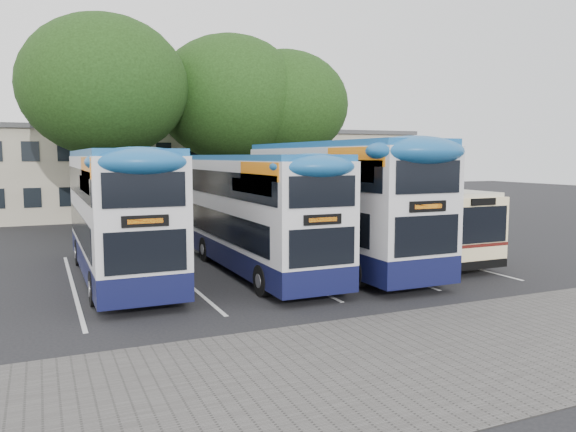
# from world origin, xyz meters

# --- Properties ---
(ground) EXTENTS (120.00, 120.00, 0.00)m
(ground) POSITION_xyz_m (0.00, 0.00, 0.00)
(ground) COLOR black
(ground) RESTS_ON ground
(paving_strip) EXTENTS (40.00, 6.00, 0.01)m
(paving_strip) POSITION_xyz_m (-2.00, -5.00, 0.01)
(paving_strip) COLOR #595654
(paving_strip) RESTS_ON ground
(bay_lines) EXTENTS (14.12, 11.00, 0.01)m
(bay_lines) POSITION_xyz_m (-3.75, 5.00, 0.01)
(bay_lines) COLOR silver
(bay_lines) RESTS_ON ground
(depot_building) EXTENTS (32.40, 8.40, 6.20)m
(depot_building) POSITION_xyz_m (0.00, 26.99, 3.15)
(depot_building) COLOR #A89D87
(depot_building) RESTS_ON ground
(lamp_post) EXTENTS (0.25, 1.05, 9.06)m
(lamp_post) POSITION_xyz_m (6.00, 19.97, 5.08)
(lamp_post) COLOR gray
(lamp_post) RESTS_ON ground
(tree_left) EXTENTS (8.62, 8.62, 11.48)m
(tree_left) POSITION_xyz_m (-8.29, 16.62, 7.80)
(tree_left) COLOR black
(tree_left) RESTS_ON ground
(tree_mid) EXTENTS (8.91, 8.91, 11.47)m
(tree_mid) POSITION_xyz_m (-0.80, 18.64, 7.67)
(tree_mid) COLOR black
(tree_mid) RESTS_ON ground
(tree_right) EXTENTS (7.91, 7.91, 10.76)m
(tree_right) POSITION_xyz_m (2.66, 18.29, 7.39)
(tree_right) COLOR black
(tree_right) RESTS_ON ground
(bus_dd_left) EXTENTS (2.56, 10.58, 4.41)m
(bus_dd_left) POSITION_xyz_m (-9.17, 5.52, 2.43)
(bus_dd_left) COLOR #10133B
(bus_dd_left) RESTS_ON ground
(bus_dd_mid) EXTENTS (2.47, 10.21, 4.25)m
(bus_dd_mid) POSITION_xyz_m (-4.49, 4.50, 2.34)
(bus_dd_mid) COLOR #10133B
(bus_dd_mid) RESTS_ON ground
(bus_dd_right) EXTENTS (2.75, 11.36, 4.73)m
(bus_dd_right) POSITION_xyz_m (-1.23, 4.69, 2.61)
(bus_dd_right) COLOR #10133B
(bus_dd_right) RESTS_ON ground
(bus_single) EXTENTS (2.49, 9.79, 2.92)m
(bus_single) POSITION_xyz_m (2.34, 5.50, 1.65)
(bus_single) COLOR #FFE7AA
(bus_single) RESTS_ON ground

